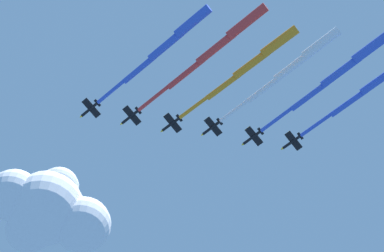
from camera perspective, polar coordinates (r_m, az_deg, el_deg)
jet_lead at (r=214.08m, az=-2.57°, el=8.01°), size 24.46×63.04×3.96m
jet_port_inner at (r=212.90m, az=2.45°, el=7.81°), size 26.53×68.17×3.95m
jet_starboard_inner at (r=214.20m, az=5.89°, el=6.16°), size 25.48×61.53×3.90m
jet_port_mid at (r=219.19m, az=9.93°, el=5.88°), size 24.87×62.82×3.87m
jet_starboard_mid at (r=219.81m, az=14.55°, el=5.33°), size 25.69×66.59×3.95m
jet_port_outer at (r=226.36m, az=18.11°, el=4.45°), size 25.92×64.76×3.95m
cloud_puff at (r=238.44m, az=-14.14°, el=-8.07°), size 50.69×35.83×31.32m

